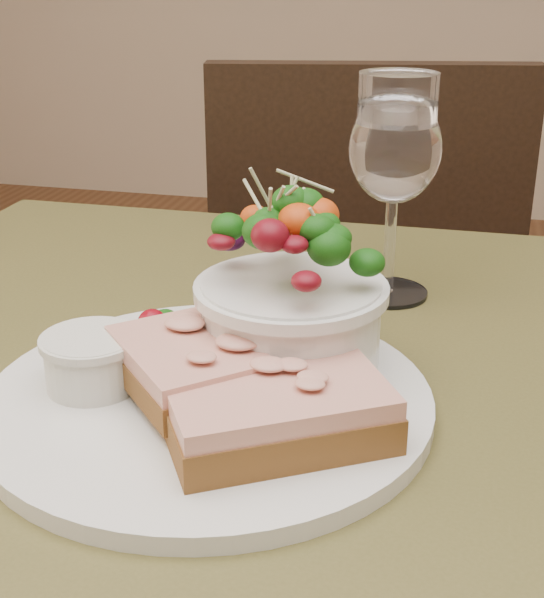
% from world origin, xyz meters
% --- Properties ---
extents(cafe_table, '(0.80, 0.80, 0.75)m').
position_xyz_m(cafe_table, '(0.00, 0.00, 0.65)').
color(cafe_table, '#4C4720').
rests_on(cafe_table, ground).
extents(chair_far, '(0.49, 0.49, 0.90)m').
position_xyz_m(chair_far, '(-0.04, 0.75, 0.29)').
color(chair_far, black).
rests_on(chair_far, ground).
extents(dinner_plate, '(0.29, 0.29, 0.01)m').
position_xyz_m(dinner_plate, '(-0.03, -0.02, 0.76)').
color(dinner_plate, white).
rests_on(dinner_plate, cafe_table).
extents(sandwich_front, '(0.16, 0.15, 0.03)m').
position_xyz_m(sandwich_front, '(0.02, -0.06, 0.78)').
color(sandwich_front, '#472B12').
rests_on(sandwich_front, dinner_plate).
extents(sandwich_back, '(0.13, 0.13, 0.03)m').
position_xyz_m(sandwich_back, '(-0.04, -0.03, 0.78)').
color(sandwich_back, '#472B12').
rests_on(sandwich_back, dinner_plate).
extents(ramekin, '(0.06, 0.06, 0.04)m').
position_xyz_m(ramekin, '(-0.11, -0.03, 0.78)').
color(ramekin, silver).
rests_on(ramekin, dinner_plate).
extents(salad_bowl, '(0.12, 0.12, 0.13)m').
position_xyz_m(salad_bowl, '(0.01, 0.03, 0.82)').
color(salad_bowl, white).
rests_on(salad_bowl, dinner_plate).
extents(garnish, '(0.05, 0.04, 0.02)m').
position_xyz_m(garnish, '(-0.09, 0.05, 0.77)').
color(garnish, '#0B3C0A').
rests_on(garnish, dinner_plate).
extents(wine_glass, '(0.08, 0.08, 0.18)m').
position_xyz_m(wine_glass, '(0.06, 0.20, 0.87)').
color(wine_glass, white).
rests_on(wine_glass, cafe_table).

